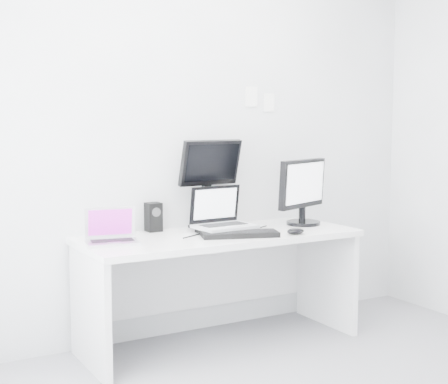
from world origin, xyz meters
The scene contains 11 objects.
back_wall centered at (0.00, 1.60, 1.35)m, with size 3.60×3.60×0.00m, color silver.
desk centered at (0.00, 1.25, 0.36)m, with size 1.80×0.70×0.73m, color white.
macbook centered at (-0.72, 1.25, 0.84)m, with size 0.30×0.23×0.23m, color silver.
speaker centered at (-0.33, 1.55, 0.82)m, with size 0.09×0.09×0.19m, color black.
dell_laptop centered at (0.05, 1.26, 0.88)m, with size 0.37×0.29×0.31m, color silver.
rear_monitor centered at (0.05, 1.49, 1.04)m, with size 0.45×0.16×0.61m, color black.
samsung_monitor centered at (0.69, 1.28, 0.97)m, with size 0.51×0.24×0.47m, color black.
keyboard centered at (0.06, 1.10, 0.75)m, with size 0.48×0.17×0.03m, color black.
mouse centered at (0.41, 0.99, 0.75)m, with size 0.12×0.08×0.04m, color black.
wall_note_0 centered at (0.45, 1.59, 1.62)m, with size 0.10×0.00×0.14m, color white.
wall_note_1 centered at (0.60, 1.59, 1.58)m, with size 0.09×0.00×0.13m, color white.
Camera 1 is at (-2.05, -2.40, 1.46)m, focal length 53.06 mm.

